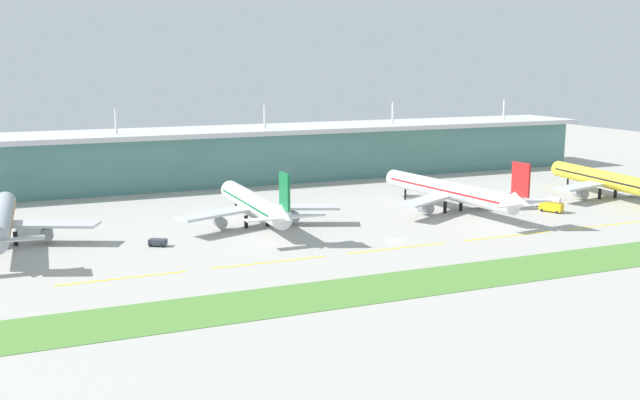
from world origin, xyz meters
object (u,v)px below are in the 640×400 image
object	(u,v)px
airliner_nearest	(1,221)
airliner_near_middle	(255,204)
fuel_truck	(552,205)
airliner_farthest	(606,179)
airliner_far_middle	(450,191)
pushback_tug	(158,242)
baggage_cart	(542,203)

from	to	relation	value
airliner_nearest	airliner_near_middle	bearing A→B (deg)	-3.09
airliner_near_middle	fuel_truck	world-z (taller)	airliner_near_middle
airliner_near_middle	airliner_farthest	distance (m)	125.37
airliner_near_middle	airliner_far_middle	world-z (taller)	same
airliner_near_middle	pushback_tug	size ratio (longest dim) A/B	11.80
airliner_nearest	airliner_near_middle	distance (m)	66.93
airliner_nearest	pushback_tug	distance (m)	40.44
fuel_truck	airliner_near_middle	bearing A→B (deg)	169.44
airliner_nearest	pushback_tug	world-z (taller)	airliner_nearest
airliner_far_middle	fuel_truck	bearing A→B (deg)	-25.55
airliner_near_middle	airliner_far_middle	size ratio (longest dim) A/B	0.86
airliner_farthest	baggage_cart	xyz separation A→B (m)	(-30.36, -4.17, -5.18)
baggage_cart	fuel_truck	bearing A→B (deg)	-110.41
airliner_near_middle	pushback_tug	bearing A→B (deg)	-157.03
airliner_far_middle	fuel_truck	xyz separation A→B (m)	(28.64, -13.69, -4.19)
airliner_far_middle	baggage_cart	size ratio (longest dim) A/B	17.47
baggage_cart	fuel_truck	world-z (taller)	fuel_truck
airliner_nearest	airliner_far_middle	distance (m)	130.16
airliner_near_middle	airliner_far_middle	xyz separation A→B (m)	(63.13, -3.41, 0.01)
baggage_cart	pushback_tug	distance (m)	125.27
airliner_near_middle	airliner_farthest	bearing A→B (deg)	-2.03
airliner_nearest	pushback_tug	bearing A→B (deg)	-24.21
airliner_near_middle	airliner_far_middle	distance (m)	63.23
airliner_far_middle	pushback_tug	bearing A→B (deg)	-174.24
airliner_near_middle	baggage_cart	world-z (taller)	airliner_near_middle
pushback_tug	airliner_nearest	bearing A→B (deg)	155.79
airliner_nearest	airliner_far_middle	size ratio (longest dim) A/B	0.93
airliner_farthest	pushback_tug	distance (m)	155.88
airliner_nearest	airliner_far_middle	xyz separation A→B (m)	(129.97, -7.02, 0.01)
airliner_nearest	airliner_farthest	distance (m)	192.29
airliner_near_middle	pushback_tug	xyz separation A→B (m)	(-30.27, -12.83, -5.34)
airliner_nearest	baggage_cart	size ratio (longest dim) A/B	16.31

